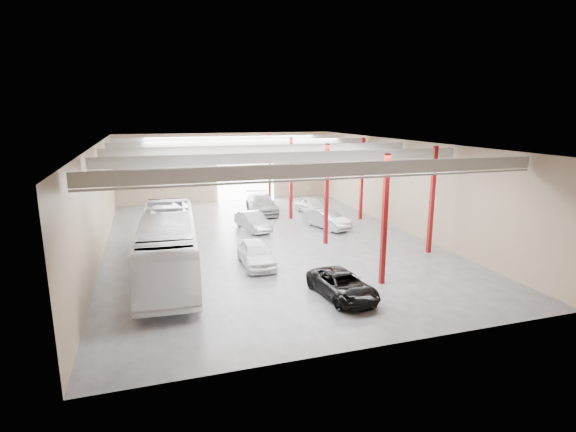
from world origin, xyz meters
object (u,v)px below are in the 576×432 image
car_row_a (256,253)px  car_row_b (253,221)px  car_right_near (326,219)px  car_row_c (262,204)px  black_sedan (342,285)px  coach_bus (168,245)px  car_right_far (312,205)px

car_row_a → car_row_b: (1.75, 8.24, -0.05)m
car_row_a → car_right_near: 10.34m
car_row_c → car_right_near: bearing=-59.3°
black_sedan → car_right_near: size_ratio=1.01×
coach_bus → black_sedan: (8.06, -5.93, -1.13)m
car_row_c → car_row_b: bearing=-106.8°
car_row_a → car_row_c: bearing=75.4°
black_sedan → car_row_a: car_row_a is taller
car_row_a → car_right_far: (8.27, 12.57, -0.01)m
car_row_b → car_right_far: bearing=23.3°
black_sedan → coach_bus: bearing=137.6°
car_row_b → car_row_a: bearing=-112.3°
black_sedan → car_right_near: car_right_near is taller
car_row_a → car_right_near: (7.50, 7.11, -0.01)m
car_row_a → car_right_far: car_row_a is taller
coach_bus → car_right_far: bearing=47.1°
car_row_a → car_row_b: size_ratio=1.03×
car_row_b → car_row_c: size_ratio=0.74×
car_right_near → car_right_far: bearing=64.7°
coach_bus → car_right_near: 14.51m
car_row_c → black_sedan: bearing=-89.0°
coach_bus → car_row_b: 10.79m
car_row_a → car_row_b: car_row_a is taller
coach_bus → black_sedan: 10.07m
car_right_far → car_row_c: bearing=155.0°
car_row_c → car_right_near: car_row_c is taller
car_row_a → car_right_far: size_ratio=1.01×
coach_bus → car_row_c: coach_bus is taller
car_row_a → car_right_near: bearing=44.4°
car_row_a → car_row_b: 8.42m
car_row_b → car_right_far: size_ratio=0.98×
black_sedan → car_right_near: 13.85m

